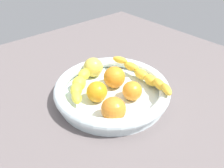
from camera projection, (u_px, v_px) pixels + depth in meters
kitchen_counter at (112, 101)px, 69.44cm from camera, size 120.00×120.00×3.00cm
fruit_bowl at (112, 90)px, 67.04cm from camera, size 34.02×34.02×5.22cm
banana_draped_left at (144, 75)px, 69.29cm from camera, size 7.16×25.89×4.96cm
banana_draped_right at (81, 82)px, 67.22cm from camera, size 17.39×14.85×4.62cm
orange_front at (114, 77)px, 68.19cm from camera, size 6.59×6.59×6.59cm
orange_mid_left at (96, 91)px, 63.06cm from camera, size 5.89×5.89×5.89cm
orange_mid_right at (132, 91)px, 63.39cm from camera, size 5.59×5.59×5.59cm
orange_rear at (114, 109)px, 56.38cm from camera, size 6.40×6.40×6.40cm
apple_yellow at (93, 67)px, 73.24cm from camera, size 6.34×6.34×6.34cm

